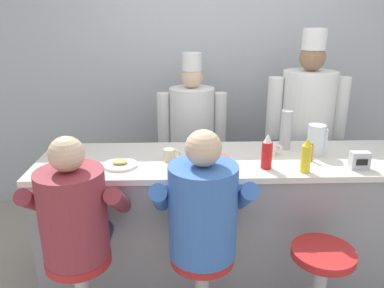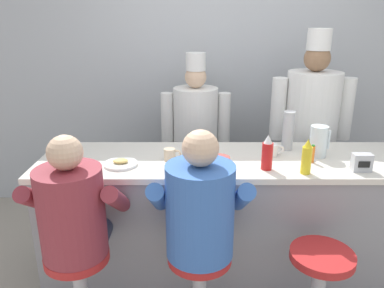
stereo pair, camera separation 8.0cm
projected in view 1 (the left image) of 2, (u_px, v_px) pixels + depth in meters
wall_back at (216, 75)px, 3.77m from camera, size 10.00×0.06×2.70m
diner_counter at (230, 217)px, 2.82m from camera, size 2.75×0.72×0.96m
ketchup_bottle_red at (267, 152)px, 2.45m from camera, size 0.07×0.07×0.24m
mustard_bottle_yellow at (306, 156)px, 2.39m from camera, size 0.06×0.06×0.23m
hot_sauce_bottle_orange at (311, 153)px, 2.59m from camera, size 0.03×0.03×0.13m
water_pitcher_clear at (316, 140)px, 2.70m from camera, size 0.14×0.12×0.22m
breakfast_plate at (120, 164)px, 2.51m from camera, size 0.23×0.23×0.05m
cereal_bowl at (219, 161)px, 2.53m from camera, size 0.15×0.15×0.06m
coffee_mug_white at (270, 149)px, 2.71m from camera, size 0.14×0.09×0.09m
coffee_mug_tan at (170, 155)px, 2.60m from camera, size 0.12×0.08×0.09m
cup_stack_steel at (286, 130)px, 2.81m from camera, size 0.09×0.09×0.30m
napkin_dispenser_chrome at (360, 160)px, 2.46m from camera, size 0.12×0.07×0.12m
diner_seated_maroon at (76, 221)px, 2.14m from camera, size 0.57×0.56×1.32m
diner_seated_blue at (202, 217)px, 2.16m from camera, size 0.59×0.58×1.35m
empty_stool_round at (320, 277)px, 2.28m from camera, size 0.38×0.38×0.60m
cook_in_whites_near at (192, 133)px, 3.48m from camera, size 0.63×0.41×1.62m
cook_in_whites_far at (306, 125)px, 3.32m from camera, size 0.71×0.46×1.83m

